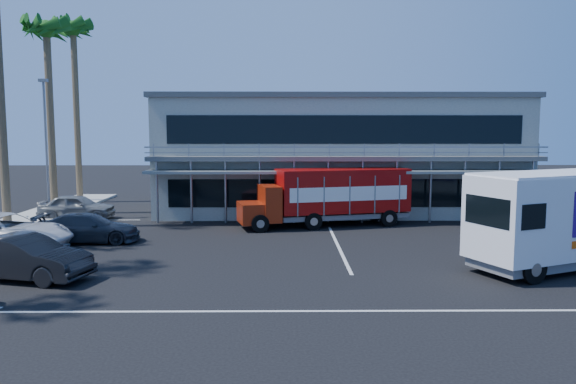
{
  "coord_description": "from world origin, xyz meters",
  "views": [
    {
      "loc": [
        -0.47,
        -21.69,
        5.23
      ],
      "look_at": [
        -0.24,
        4.38,
        2.3
      ],
      "focal_mm": 35.0,
      "sensor_mm": 36.0,
      "label": 1
    }
  ],
  "objects": [
    {
      "name": "parked_car_c",
      "position": [
        -12.5,
        2.13,
        0.82
      ],
      "size": [
        6.28,
        3.73,
        1.64
      ],
      "primitive_type": "imported",
      "rotation": [
        0.0,
        0.0,
        1.39
      ],
      "color": "silver",
      "rests_on": "ground"
    },
    {
      "name": "light_pole_far",
      "position": [
        -14.2,
        11.0,
        4.5
      ],
      "size": [
        0.5,
        0.25,
        8.09
      ],
      "color": "gray",
      "rests_on": "ground"
    },
    {
      "name": "ground",
      "position": [
        0.0,
        0.0,
        0.0
      ],
      "size": [
        120.0,
        120.0,
        0.0
      ],
      "primitive_type": "plane",
      "color": "black",
      "rests_on": "ground"
    },
    {
      "name": "red_truck",
      "position": [
        2.13,
        8.35,
        1.69
      ],
      "size": [
        9.42,
        4.26,
        3.09
      ],
      "rotation": [
        0.0,
        0.0,
        0.24
      ],
      "color": "maroon",
      "rests_on": "ground"
    },
    {
      "name": "parked_car_d",
      "position": [
        -9.5,
        4.0,
        0.67
      ],
      "size": [
        4.74,
        2.15,
        1.35
      ],
      "primitive_type": "imported",
      "rotation": [
        0.0,
        0.0,
        1.63
      ],
      "color": "#2A2F38",
      "rests_on": "ground"
    },
    {
      "name": "building",
      "position": [
        3.0,
        14.94,
        3.66
      ],
      "size": [
        22.4,
        12.0,
        7.3
      ],
      "color": "gray",
      "rests_on": "ground"
    },
    {
      "name": "parked_car_b",
      "position": [
        -9.5,
        -2.5,
        0.78
      ],
      "size": [
        5.0,
        2.79,
        1.56
      ],
      "primitive_type": "imported",
      "rotation": [
        0.0,
        0.0,
        1.32
      ],
      "color": "black",
      "rests_on": "ground"
    },
    {
      "name": "parked_car_e",
      "position": [
        -12.5,
        10.8,
        0.73
      ],
      "size": [
        4.3,
        1.75,
        1.46
      ],
      "primitive_type": "imported",
      "rotation": [
        0.0,
        0.0,
        1.58
      ],
      "color": "slate",
      "rests_on": "ground"
    },
    {
      "name": "white_van",
      "position": [
        9.99,
        -1.08,
        1.94
      ],
      "size": [
        7.87,
        5.33,
        3.65
      ],
      "rotation": [
        0.0,
        0.0,
        0.41
      ],
      "color": "white",
      "rests_on": "ground"
    },
    {
      "name": "palm_e",
      "position": [
        -14.7,
        13.0,
        10.57
      ],
      "size": [
        2.8,
        2.8,
        12.25
      ],
      "color": "brown",
      "rests_on": "ground"
    },
    {
      "name": "palm_f",
      "position": [
        -15.1,
        18.5,
        11.47
      ],
      "size": [
        2.8,
        2.8,
        13.25
      ],
      "color": "brown",
      "rests_on": "ground"
    }
  ]
}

